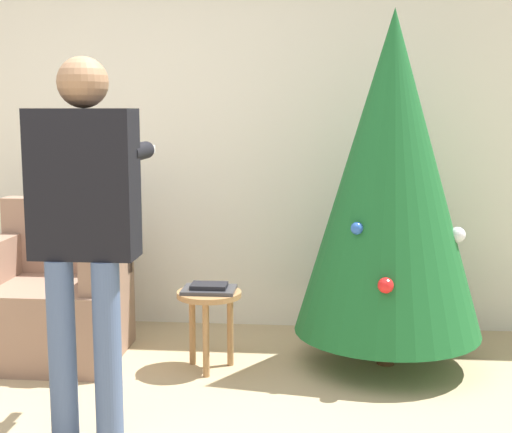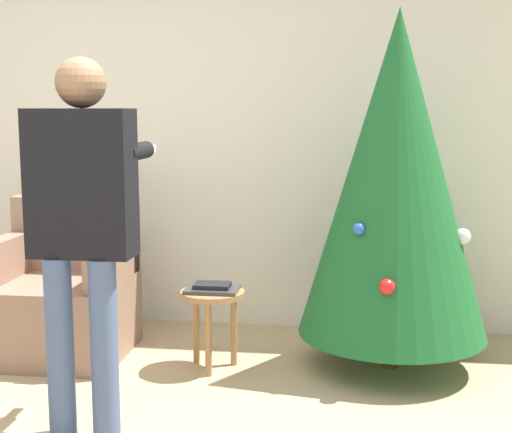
# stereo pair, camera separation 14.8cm
# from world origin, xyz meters

# --- Properties ---
(wall_back) EXTENTS (8.00, 0.06, 2.70)m
(wall_back) POSITION_xyz_m (0.00, 2.23, 1.35)
(wall_back) COLOR silver
(wall_back) RESTS_ON ground_plane
(christmas_tree) EXTENTS (1.04, 1.04, 1.98)m
(christmas_tree) POSITION_xyz_m (1.38, 1.51, 1.09)
(christmas_tree) COLOR brown
(christmas_tree) RESTS_ON ground_plane
(armchair) EXTENTS (0.78, 0.72, 0.91)m
(armchair) POSITION_xyz_m (-0.54, 1.49, 0.33)
(armchair) COLOR #93705B
(armchair) RESTS_ON ground_plane
(person_standing) EXTENTS (0.46, 0.57, 1.66)m
(person_standing) POSITION_xyz_m (-0.01, 0.50, 1.00)
(person_standing) COLOR #475B84
(person_standing) RESTS_ON ground_plane
(side_stool) EXTENTS (0.36, 0.36, 0.44)m
(side_stool) POSITION_xyz_m (0.39, 1.35, 0.36)
(side_stool) COLOR #A37547
(side_stool) RESTS_ON ground_plane
(laptop) EXTENTS (0.29, 0.22, 0.02)m
(laptop) POSITION_xyz_m (0.39, 1.35, 0.45)
(laptop) COLOR #38383D
(laptop) RESTS_ON side_stool
(book) EXTENTS (0.20, 0.14, 0.02)m
(book) POSITION_xyz_m (0.39, 1.35, 0.48)
(book) COLOR black
(book) RESTS_ON laptop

